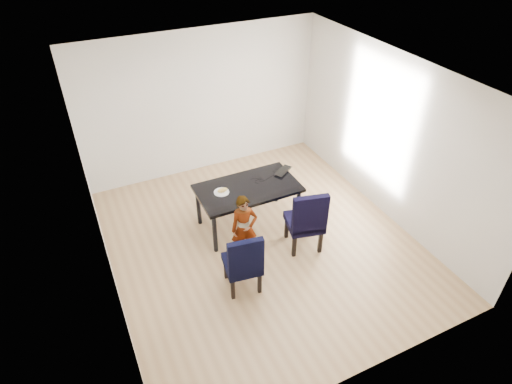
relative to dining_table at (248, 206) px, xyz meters
name	(u,v)px	position (x,y,z in m)	size (l,w,h in m)	color
floor	(261,242)	(0.00, -0.50, -0.38)	(4.50, 5.00, 0.01)	tan
ceiling	(263,77)	(0.00, -0.50, 2.33)	(4.50, 5.00, 0.01)	white
wall_back	(202,103)	(0.00, 2.00, 0.98)	(4.50, 0.01, 2.70)	silver
wall_front	(375,297)	(0.00, -3.00, 0.98)	(4.50, 0.01, 2.70)	white
wall_left	(96,214)	(-2.25, -0.50, 0.98)	(0.01, 5.00, 2.70)	silver
wall_right	(390,137)	(2.25, -0.50, 0.98)	(0.01, 5.00, 2.70)	white
dining_table	(248,206)	(0.00, 0.00, 0.00)	(1.60, 0.90, 0.75)	black
chair_left	(242,259)	(-0.63, -1.18, 0.12)	(0.48, 0.50, 0.99)	black
chair_right	(305,217)	(0.56, -0.82, 0.17)	(0.52, 0.54, 1.08)	black
child	(244,228)	(-0.36, -0.65, 0.17)	(0.40, 0.26, 1.08)	orange
plate	(222,192)	(-0.43, 0.04, 0.38)	(0.24, 0.24, 0.01)	silver
sandwich	(222,190)	(-0.41, 0.03, 0.42)	(0.17, 0.08, 0.07)	gold
laptop	(280,170)	(0.68, 0.19, 0.39)	(0.37, 0.24, 0.03)	black
cable_tangle	(260,181)	(0.24, 0.07, 0.38)	(0.15, 0.15, 0.01)	black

